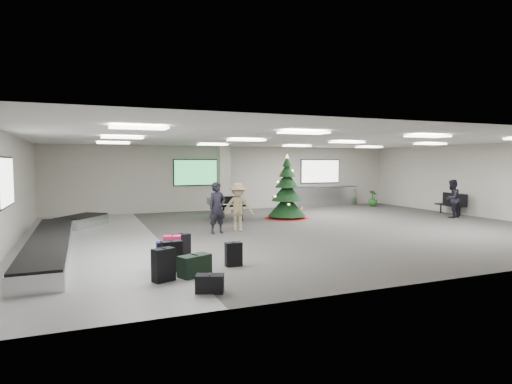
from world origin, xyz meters
name	(u,v)px	position (x,y,z in m)	size (l,w,h in m)	color
ground	(299,229)	(0.00, 0.00, 0.00)	(18.00, 18.00, 0.00)	#383633
room_envelope	(281,164)	(-0.38, 0.67, 2.33)	(18.02, 14.02, 3.21)	#B2AEA3
baggage_carousel	(58,238)	(-7.84, -0.08, 0.21)	(2.28, 9.71, 0.43)	silver
service_counter	(323,196)	(5.00, 6.65, 0.55)	(4.05, 0.65, 1.08)	silver
suitcase_0	(164,265)	(-5.68, -4.94, 0.34)	(0.49, 0.39, 0.69)	black
suitcase_1	(172,256)	(-5.38, -4.22, 0.34)	(0.46, 0.28, 0.70)	black
pink_suitcase	(172,249)	(-5.19, -3.32, 0.32)	(0.45, 0.33, 0.66)	#E11D59
suitcase_3	(182,246)	(-4.88, -2.97, 0.30)	(0.44, 0.29, 0.63)	black
navy_suitcase	(166,256)	(-5.47, -4.12, 0.33)	(0.43, 0.26, 0.67)	black
green_duffel	(195,266)	(-5.00, -4.78, 0.23)	(0.76, 0.58, 0.48)	black
suitcase_7	(234,254)	(-3.95, -4.25, 0.28)	(0.39, 0.21, 0.57)	black
black_duffel	(210,284)	(-5.02, -6.00, 0.17)	(0.58, 0.45, 0.35)	black
christmas_tree	(287,196)	(0.94, 2.86, 0.94)	(1.93, 1.93, 2.76)	maroon
grand_piano	(226,202)	(-1.62, 3.40, 0.74)	(1.65, 2.00, 1.03)	black
bench	(452,202)	(8.60, 1.24, 0.55)	(0.69, 1.59, 0.98)	black
traveler_a	(217,208)	(-2.96, 0.25, 0.87)	(0.63, 0.41, 1.73)	black
traveler_b	(238,207)	(-2.11, 0.55, 0.84)	(1.08, 0.62, 1.68)	#92805A
traveler_bench	(452,199)	(7.60, 0.31, 0.83)	(0.80, 0.63, 1.65)	black
potted_plant_left	(288,200)	(2.80, 6.50, 0.42)	(0.46, 0.37, 0.83)	#133E18
potted_plant_right	(373,198)	(7.51, 5.58, 0.44)	(0.50, 0.50, 0.89)	#133E18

